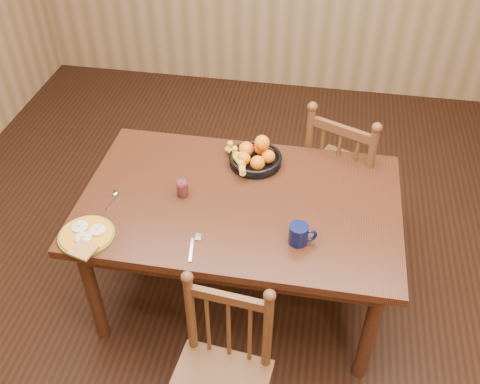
% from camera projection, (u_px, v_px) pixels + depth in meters
% --- Properties ---
extents(room, '(4.52, 5.02, 2.72)m').
position_uv_depth(room, '(240.00, 96.00, 2.30)').
color(room, black).
rests_on(room, ground).
extents(dining_table, '(1.60, 1.00, 0.75)m').
position_uv_depth(dining_table, '(240.00, 212.00, 2.75)').
color(dining_table, black).
rests_on(dining_table, ground).
extents(chair_far, '(0.58, 0.57, 1.00)m').
position_uv_depth(chair_far, '(344.00, 177.00, 3.25)').
color(chair_far, '#4B2E16').
rests_on(chair_far, ground).
extents(chair_near, '(0.45, 0.43, 0.90)m').
position_uv_depth(chair_near, '(220.00, 380.00, 2.28)').
color(chair_near, '#4B2E16').
rests_on(chair_near, ground).
extents(breakfast_plate, '(0.26, 0.30, 0.04)m').
position_uv_depth(breakfast_plate, '(86.00, 236.00, 2.48)').
color(breakfast_plate, '#59601E').
rests_on(breakfast_plate, dining_table).
extents(fork, '(0.05, 0.18, 0.00)m').
position_uv_depth(fork, '(194.00, 245.00, 2.45)').
color(fork, silver).
rests_on(fork, dining_table).
extents(spoon, '(0.05, 0.16, 0.01)m').
position_uv_depth(spoon, '(114.00, 196.00, 2.70)').
color(spoon, silver).
rests_on(spoon, dining_table).
extents(coffee_mug, '(0.13, 0.09, 0.10)m').
position_uv_depth(coffee_mug, '(299.00, 234.00, 2.44)').
color(coffee_mug, '#0A1038').
rests_on(coffee_mug, dining_table).
extents(juice_glass, '(0.06, 0.06, 0.09)m').
position_uv_depth(juice_glass, '(183.00, 189.00, 2.69)').
color(juice_glass, silver).
rests_on(juice_glass, dining_table).
extents(fruit_bowl, '(0.32, 0.32, 0.17)m').
position_uv_depth(fruit_bowl, '(254.00, 157.00, 2.88)').
color(fruit_bowl, black).
rests_on(fruit_bowl, dining_table).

